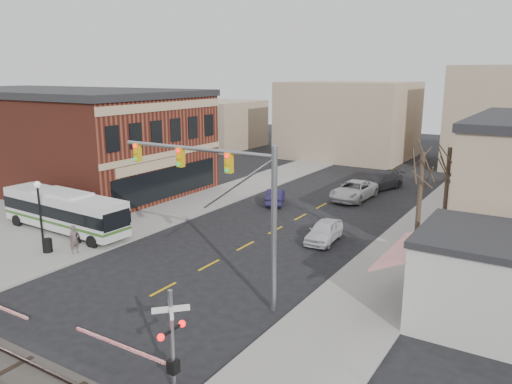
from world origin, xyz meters
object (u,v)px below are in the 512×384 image
car_a (324,231)px  pedestrian_near (74,239)px  traffic_signal_mast (228,189)px  trash_bin (47,245)px  pedestrian_far (105,221)px  rr_crossing_east (163,341)px  transit_bus (64,211)px  car_d (380,181)px  car_c (354,190)px  street_lamp (39,200)px  car_b (275,197)px

car_a → pedestrian_near: bearing=-144.6°
traffic_signal_mast → trash_bin: 14.35m
traffic_signal_mast → pedestrian_far: size_ratio=6.23×
traffic_signal_mast → rr_crossing_east: 8.69m
car_a → transit_bus: bearing=-160.0°
transit_bus → pedestrian_far: 2.98m
transit_bus → pedestrian_far: transit_bus is taller
car_d → rr_crossing_east: bearing=-64.1°
traffic_signal_mast → car_a: size_ratio=2.17×
rr_crossing_east → pedestrian_near: size_ratio=3.08×
car_c → pedestrian_far: bearing=-119.7°
street_lamp → car_b: (7.23, 17.83, -2.58)m
transit_bus → car_d: bearing=59.9°
pedestrian_near → pedestrian_far: 4.59m
transit_bus → car_a: transit_bus is taller
trash_bin → car_a: (13.84, 11.44, 0.17)m
traffic_signal_mast → car_c: (-2.05, 22.67, -4.88)m
street_lamp → trash_bin: size_ratio=5.05×
trash_bin → traffic_signal_mast: bearing=3.7°
car_a → car_b: size_ratio=1.06×
car_c → car_d: size_ratio=1.07×
trash_bin → pedestrian_near: size_ratio=0.47×
trash_bin → car_d: car_d is taller
traffic_signal_mast → street_lamp: (-14.49, -0.37, -2.46)m
car_c → pedestrian_far: size_ratio=3.98×
car_c → transit_bus: bearing=-122.7°
car_a → street_lamp: bearing=-149.7°
transit_bus → pedestrian_near: 5.13m
car_a → car_d: bearing=90.3°
traffic_signal_mast → car_a: (0.47, 10.59, -4.97)m
street_lamp → car_a: (14.97, 10.95, -2.51)m
car_b → trash_bin: bearing=47.4°
rr_crossing_east → trash_bin: (-15.77, 6.61, -1.42)m
car_a → trash_bin: bearing=-146.3°
street_lamp → car_c: street_lamp is taller
rr_crossing_east → car_c: (-4.46, 30.14, -1.15)m
street_lamp → pedestrian_far: street_lamp is taller
street_lamp → car_a: 18.72m
traffic_signal_mast → street_lamp: traffic_signal_mast is taller
car_c → car_b: bearing=-132.9°
car_b → car_d: 11.95m
car_b → pedestrian_near: pedestrian_near is taller
trash_bin → pedestrian_far: bearing=92.7°
transit_bus → pedestrian_near: bearing=-31.4°
car_d → pedestrian_near: pedestrian_near is taller
transit_bus → car_c: size_ratio=1.89×
rr_crossing_east → street_lamp: 18.37m
transit_bus → rr_crossing_east: 21.01m
traffic_signal_mast → pedestrian_near: size_ratio=5.08×
rr_crossing_east → car_a: rr_crossing_east is taller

